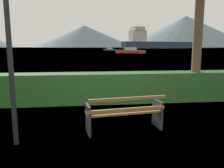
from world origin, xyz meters
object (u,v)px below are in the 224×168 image
Objects in this scene: fishing_boat_near at (109,49)px; sailboat_mid at (131,51)px; cargo_ship_large at (156,43)px; park_bench at (125,113)px; lamp_post at (6,9)px.

fishing_boat_near is 1.05× the size of sailboat_mid.
park_bench is at bearing -107.76° from cargo_ship_large.
cargo_ship_large reaches higher than lamp_post.
cargo_ship_large is (80.74, 245.30, 3.69)m from lamp_post.
park_bench is at bearing -96.05° from fishing_boat_near.
lamp_post is 65.61m from sailboat_mid.
sailboat_mid is at bearing -109.80° from cargo_ship_large.
fishing_boat_near is (12.20, 115.03, 0.03)m from park_bench.
sailboat_mid reaches higher than park_bench.
sailboat_mid is at bearing 76.46° from lamp_post.
fishing_boat_near is at bearing -117.02° from cargo_ship_large.
cargo_ship_large is 145.82m from fishing_boat_near.
lamp_post is at bearing -97.17° from fishing_boat_near.
park_bench is 64.61m from sailboat_mid.
cargo_ship_large is at bearing 71.78° from lamp_post.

